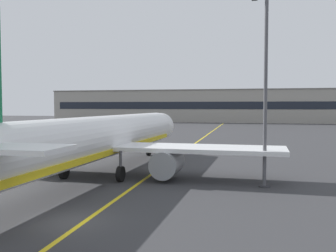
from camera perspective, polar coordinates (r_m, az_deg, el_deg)
ground_plane at (r=21.71m, az=-14.60°, el=-13.89°), size 400.00×400.00×0.00m
taxiway_centreline at (r=49.71m, az=1.85°, el=-4.23°), size 4.68×179.95×0.01m
airliner_foreground at (r=34.16m, az=-10.14°, el=-1.91°), size 32.06×41.44×11.65m
apron_lamp_post at (r=30.07m, az=14.50°, el=5.72°), size 2.24×0.90×14.85m
safety_cone_by_nose_gear at (r=49.13m, az=-0.16°, el=-4.02°), size 0.44×0.44×0.55m
terminal_building at (r=148.61m, az=7.42°, el=3.02°), size 134.20×12.40×12.67m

